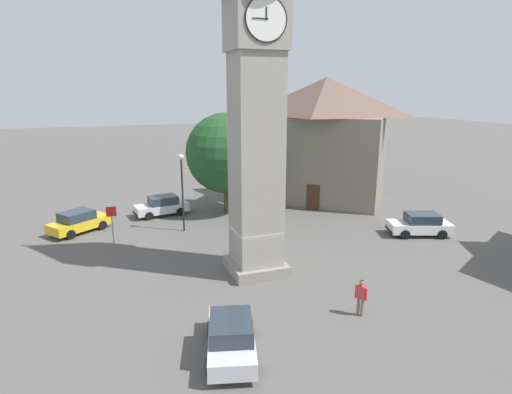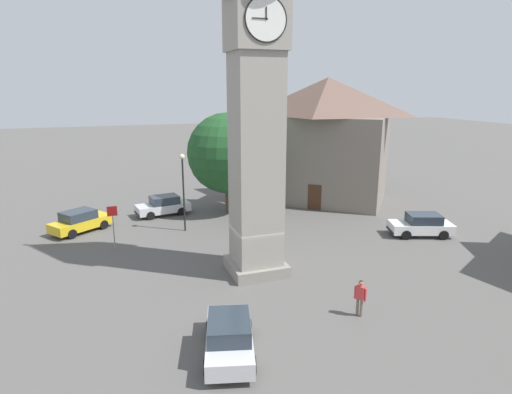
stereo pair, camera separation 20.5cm
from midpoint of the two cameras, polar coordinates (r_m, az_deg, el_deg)
name	(u,v)px [view 1 (the left image)]	position (r m, az deg, el deg)	size (l,w,h in m)	color
ground_plane	(256,271)	(23.81, -0.25, -9.86)	(200.00, 200.00, 0.00)	#565451
clock_tower	(256,43)	(21.81, -0.29, 19.83)	(3.55, 3.55, 20.26)	gray
car_blue_kerb	(162,206)	(34.45, -12.61, -1.15)	(4.35, 2.34, 1.53)	silver
car_silver_kerb	(231,336)	(16.83, -3.70, -18.01)	(2.71, 4.43, 1.53)	silver
car_red_corner	(79,222)	(32.16, -22.72, -3.05)	(4.34, 3.76, 1.53)	gold
car_white_side	(420,224)	(31.10, 20.87, -3.44)	(4.46, 3.00, 1.53)	white
pedestrian	(361,294)	(19.67, 13.53, -12.50)	(0.38, 0.48, 1.69)	#706656
tree	(226,153)	(33.63, -4.20, 5.84)	(6.29, 6.29, 7.95)	brown
building_corner_back	(324,139)	(37.96, 8.93, 7.62)	(12.71, 12.41, 10.63)	slate
lamp_post	(182,181)	(29.66, -10.03, 2.14)	(0.36, 0.36, 5.44)	black
road_sign	(112,221)	(27.50, -18.87, -3.05)	(0.60, 0.07, 2.80)	gray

